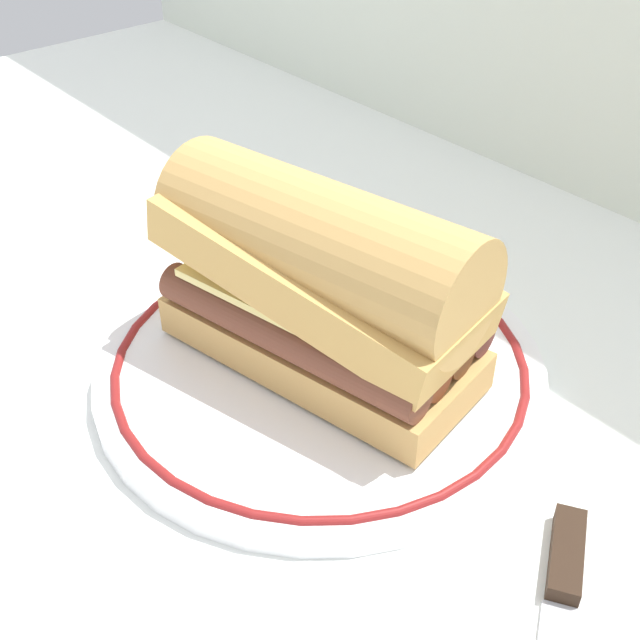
% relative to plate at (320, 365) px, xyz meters
% --- Properties ---
extents(ground_plane, '(1.50, 1.50, 0.00)m').
position_rel_plate_xyz_m(ground_plane, '(0.01, -0.03, -0.01)').
color(ground_plane, white).
extents(plate, '(0.29, 0.29, 0.01)m').
position_rel_plate_xyz_m(plate, '(0.00, 0.00, 0.00)').
color(plate, white).
rests_on(plate, ground_plane).
extents(sausage_sandwich, '(0.22, 0.13, 0.12)m').
position_rel_plate_xyz_m(sausage_sandwich, '(-0.00, 0.00, 0.07)').
color(sausage_sandwich, tan).
rests_on(sausage_sandwich, plate).
extents(butter_knife, '(0.09, 0.14, 0.01)m').
position_rel_plate_xyz_m(butter_knife, '(0.21, -0.03, -0.00)').
color(butter_knife, silver).
rests_on(butter_knife, ground_plane).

